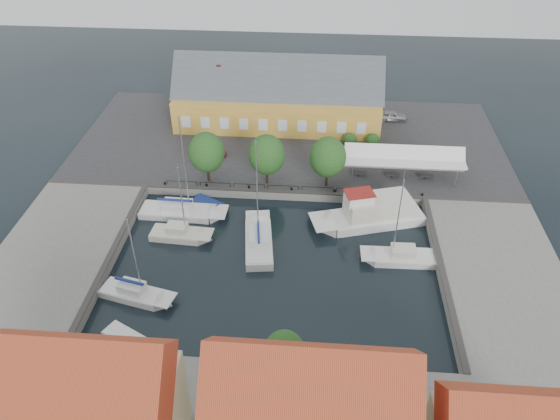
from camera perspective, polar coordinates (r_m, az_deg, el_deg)
name	(u,v)px	position (r m, az deg, el deg)	size (l,w,h in m)	color
ground	(275,256)	(55.81, -0.48, -4.87)	(140.00, 140.00, 0.00)	black
north_quay	(290,142)	(74.41, 1.03, 7.10)	(56.00, 26.00, 1.00)	#2D2D30
west_quay	(57,254)	(59.70, -22.27, -4.32)	(12.00, 24.00, 1.00)	slate
east_quay	(502,278)	(56.86, 22.16, -6.59)	(12.00, 24.00, 1.00)	slate
quay_edge_fittings	(279,220)	(58.81, -0.07, -1.06)	(56.00, 24.72, 0.40)	#383533
warehouse	(274,98)	(77.58, -0.63, 11.63)	(28.56, 14.00, 9.55)	gold
tent_canopy	(404,158)	(66.15, 12.83, 5.31)	(14.00, 4.00, 2.83)	white
quay_trees	(267,155)	(62.86, -1.40, 5.80)	(18.20, 4.20, 6.30)	black
car_silver	(392,116)	(80.29, 11.60, 9.63)	(1.72, 4.27, 1.46)	#95969B
car_red	(216,148)	(71.17, -6.67, 6.41)	(1.29, 3.71, 1.22)	#53131C
center_sailboat	(259,242)	(57.07, -2.24, -3.34)	(3.85, 9.31, 12.44)	white
trawler	(372,215)	(60.49, 9.55, -0.50)	(12.94, 7.13, 5.00)	white
east_boat_b	(399,258)	(56.49, 12.36, -4.96)	(7.56, 2.63, 10.33)	white
west_boat_a	(181,213)	(62.23, -10.26, -0.27)	(10.03, 3.10, 12.93)	white
west_boat_b	(180,235)	(58.98, -10.39, -2.63)	(6.84, 2.71, 9.39)	beige
west_boat_d	(136,295)	(53.10, -14.81, -8.61)	(7.55, 3.85, 9.95)	white
launch_sw	(126,339)	(49.87, -15.80, -12.83)	(4.60, 3.46, 0.98)	white
launch_nw	(209,205)	(63.22, -7.46, 0.49)	(4.63, 3.68, 0.88)	navy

